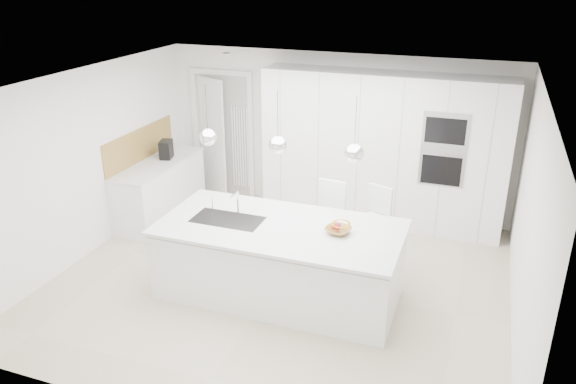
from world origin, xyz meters
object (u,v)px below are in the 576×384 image
(island_base, at_px, (279,263))
(fruit_bowl, at_px, (338,230))
(bar_stool_right, at_px, (376,231))
(bar_stool_left, at_px, (328,228))
(espresso_machine, at_px, (166,149))

(island_base, height_order, fruit_bowl, fruit_bowl)
(island_base, distance_m, bar_stool_right, 1.38)
(island_base, xyz_separation_m, bar_stool_right, (0.95, 0.99, 0.13))
(island_base, relative_size, fruit_bowl, 9.79)
(bar_stool_left, bearing_deg, island_base, -106.93)
(island_base, distance_m, bar_stool_left, 0.92)
(fruit_bowl, height_order, bar_stool_right, bar_stool_right)
(fruit_bowl, bearing_deg, espresso_machine, 152.92)
(island_base, height_order, espresso_machine, espresso_machine)
(island_base, bearing_deg, fruit_bowl, 7.74)
(fruit_bowl, xyz_separation_m, bar_stool_left, (-0.31, 0.73, -0.35))
(espresso_machine, xyz_separation_m, bar_stool_right, (3.48, -0.74, -0.48))
(fruit_bowl, relative_size, espresso_machine, 1.02)
(bar_stool_left, bearing_deg, espresso_machine, 169.82)
(fruit_bowl, height_order, espresso_machine, espresso_machine)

